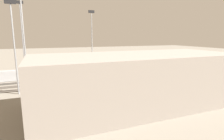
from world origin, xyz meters
TOP-DOWN VIEW (x-y plane):
  - ground_plane at (0.00, 0.00)m, footprint 400.00×400.00m
  - track_bed_0 at (0.00, -10.00)m, footprint 140.00×2.80m
  - track_bed_1 at (0.00, -5.00)m, footprint 140.00×2.80m
  - track_bed_2 at (0.00, 0.00)m, footprint 140.00×2.80m
  - track_bed_3 at (0.00, 5.00)m, footprint 140.00×2.80m
  - track_bed_4 at (0.00, 10.00)m, footprint 140.00×2.80m
  - train_on_track_2 at (26.09, 0.00)m, footprint 10.00×3.00m
  - train_on_track_1 at (3.96, -5.00)m, footprint 139.00×3.00m
  - train_on_track_3 at (-16.46, 5.00)m, footprint 47.20×3.06m
  - light_mast_0 at (8.34, -13.80)m, footprint 2.80×0.70m
  - light_mast_1 at (35.93, 13.82)m, footprint 2.80×0.70m
  - light_mast_2 at (38.23, -13.76)m, footprint 2.80×0.70m
  - light_mast_3 at (38.51, 13.92)m, footprint 2.80×0.70m
  - signal_gantry at (26.33, 0.00)m, footprint 0.70×25.00m
  - maintenance_shed at (10.61, 33.96)m, footprint 48.87×19.77m

SIDE VIEW (x-z plane):
  - ground_plane at x=0.00m, z-range 0.00..0.00m
  - track_bed_0 at x=0.00m, z-range 0.00..0.12m
  - track_bed_1 at x=0.00m, z-range 0.00..0.12m
  - track_bed_2 at x=0.00m, z-range 0.00..0.12m
  - track_bed_3 at x=0.00m, z-range 0.00..0.12m
  - track_bed_4 at x=0.00m, z-range 0.00..0.12m
  - train_on_track_1 at x=3.96m, z-range -0.13..4.27m
  - train_on_track_2 at x=26.09m, z-range -0.34..4.66m
  - train_on_track_3 at x=-16.46m, z-range 0.11..5.11m
  - maintenance_shed at x=10.61m, z-range 0.00..12.50m
  - signal_gantry at x=26.33m, z-range 3.02..11.82m
  - light_mast_3 at x=38.51m, z-range 3.69..30.12m
  - light_mast_0 at x=8.34m, z-range 3.79..32.26m
  - light_mast_1 at x=35.93m, z-range 3.80..32.66m
  - light_mast_2 at x=38.23m, z-range 3.88..34.63m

